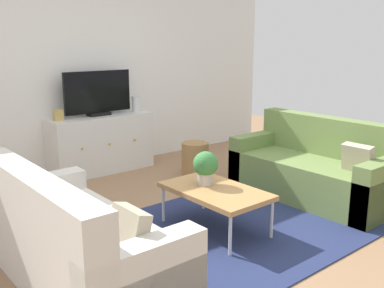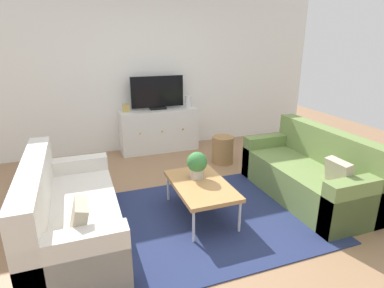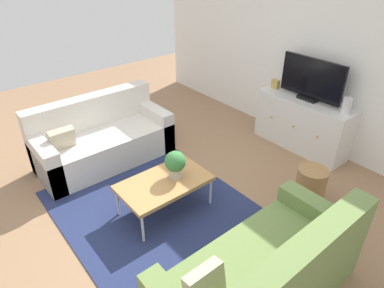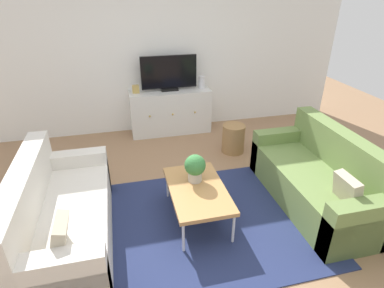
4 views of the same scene
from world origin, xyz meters
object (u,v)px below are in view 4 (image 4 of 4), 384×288
(coffee_table, at_px, (197,190))
(mantel_clock, at_px, (136,89))
(couch_left_side, at_px, (58,220))
(flat_screen_tv, at_px, (169,73))
(potted_plant, at_px, (195,167))
(couch_right_side, at_px, (321,181))
(glass_vase, at_px, (202,82))
(wicker_basket, at_px, (233,138))
(tv_console, at_px, (170,111))

(coffee_table, distance_m, mantel_clock, 2.40)
(couch_left_side, relative_size, flat_screen_tv, 1.93)
(coffee_table, distance_m, flat_screen_tv, 2.44)
(couch_left_side, bearing_deg, potted_plant, 7.89)
(couch_right_side, distance_m, potted_plant, 1.49)
(couch_right_side, bearing_deg, glass_vase, 108.31)
(wicker_basket, bearing_deg, tv_console, 129.92)
(tv_console, bearing_deg, potted_plant, -92.98)
(flat_screen_tv, bearing_deg, potted_plant, -92.95)
(couch_left_side, xyz_separation_m, flat_screen_tv, (1.53, 2.39, 0.73))
(couch_left_side, distance_m, mantel_clock, 2.62)
(couch_left_side, distance_m, flat_screen_tv, 2.93)
(flat_screen_tv, distance_m, glass_vase, 0.58)
(potted_plant, bearing_deg, glass_vase, 73.01)
(potted_plant, height_order, glass_vase, glass_vase)
(tv_console, xyz_separation_m, wicker_basket, (0.80, -0.95, -0.15))
(couch_right_side, distance_m, flat_screen_tv, 2.84)
(wicker_basket, bearing_deg, glass_vase, 104.46)
(couch_right_side, height_order, wicker_basket, couch_right_side)
(flat_screen_tv, relative_size, mantel_clock, 7.01)
(coffee_table, bearing_deg, tv_console, 86.95)
(couch_right_side, relative_size, wicker_basket, 4.03)
(couch_left_side, height_order, coffee_table, couch_left_side)
(potted_plant, distance_m, flat_screen_tv, 2.25)
(couch_left_side, height_order, tv_console, couch_left_side)
(couch_left_side, xyz_separation_m, couch_right_side, (2.86, 0.00, 0.00))
(couch_right_side, relative_size, coffee_table, 1.80)
(couch_right_side, relative_size, tv_console, 1.31)
(coffee_table, height_order, potted_plant, potted_plant)
(tv_console, bearing_deg, flat_screen_tv, 90.00)
(potted_plant, bearing_deg, couch_left_side, -172.11)
(couch_left_side, distance_m, wicker_basket, 2.73)
(coffee_table, xyz_separation_m, flat_screen_tv, (0.12, 2.34, 0.66))
(glass_vase, distance_m, wicker_basket, 1.17)
(potted_plant, bearing_deg, flat_screen_tv, 87.05)
(couch_right_side, xyz_separation_m, coffee_table, (-1.46, 0.05, 0.07))
(coffee_table, height_order, glass_vase, glass_vase)
(couch_left_side, distance_m, couch_right_side, 2.86)
(mantel_clock, height_order, wicker_basket, mantel_clock)
(coffee_table, xyz_separation_m, wicker_basket, (0.92, 1.37, -0.15))
(glass_vase, distance_m, mantel_clock, 1.10)
(couch_left_side, bearing_deg, mantel_clock, 67.67)
(coffee_table, distance_m, glass_vase, 2.47)
(flat_screen_tv, bearing_deg, wicker_basket, -50.67)
(glass_vase, bearing_deg, mantel_clock, 180.00)
(couch_right_side, bearing_deg, potted_plant, 172.31)
(couch_right_side, xyz_separation_m, glass_vase, (-0.79, 2.37, 0.55))
(couch_left_side, height_order, flat_screen_tv, flat_screen_tv)
(wicker_basket, bearing_deg, couch_left_side, -148.58)
(coffee_table, height_order, tv_console, tv_console)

